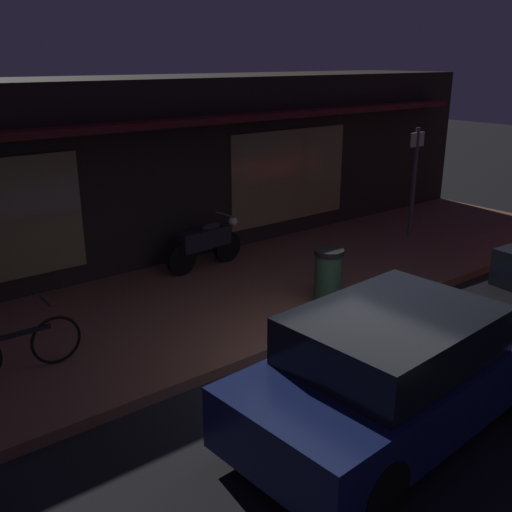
{
  "coord_description": "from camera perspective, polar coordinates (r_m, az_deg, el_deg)",
  "views": [
    {
      "loc": [
        -5.36,
        -4.58,
        3.97
      ],
      "look_at": [
        0.19,
        2.4,
        0.95
      ],
      "focal_mm": 41.32,
      "sensor_mm": 36.0,
      "label": 1
    }
  ],
  "objects": [
    {
      "name": "ground_plane",
      "position": [
        8.09,
        9.75,
        -10.97
      ],
      "size": [
        60.0,
        60.0,
        0.0
      ],
      "primitive_type": "plane",
      "color": "black"
    },
    {
      "name": "sidewalk_slab",
      "position": [
        10.07,
        -2.99,
        -4.08
      ],
      "size": [
        18.0,
        4.0,
        0.15
      ],
      "primitive_type": "cube",
      "color": "brown",
      "rests_on": "ground_plane"
    },
    {
      "name": "storefront_building",
      "position": [
        12.4,
        -12.39,
        8.21
      ],
      "size": [
        18.0,
        3.3,
        3.6
      ],
      "color": "black",
      "rests_on": "ground_plane"
    },
    {
      "name": "motorcycle",
      "position": [
        11.17,
        -4.86,
        1.33
      ],
      "size": [
        1.7,
        0.55,
        0.97
      ],
      "color": "black",
      "rests_on": "sidewalk_slab"
    },
    {
      "name": "bicycle_parked",
      "position": [
        8.03,
        -22.21,
        -8.33
      ],
      "size": [
        1.66,
        0.42,
        0.91
      ],
      "color": "black",
      "rests_on": "sidewalk_slab"
    },
    {
      "name": "sign_post",
      "position": [
        13.39,
        15.06,
        7.48
      ],
      "size": [
        0.44,
        0.09,
        2.4
      ],
      "color": "#47474C",
      "rests_on": "sidewalk_slab"
    },
    {
      "name": "trash_bin",
      "position": [
        9.54,
        6.99,
        -1.99
      ],
      "size": [
        0.48,
        0.48,
        0.93
      ],
      "color": "#2D4C33",
      "rests_on": "sidewalk_slab"
    },
    {
      "name": "parked_car_near",
      "position": [
        6.79,
        13.42,
        -10.61
      ],
      "size": [
        4.2,
        2.0,
        1.42
      ],
      "color": "black",
      "rests_on": "ground_plane"
    }
  ]
}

